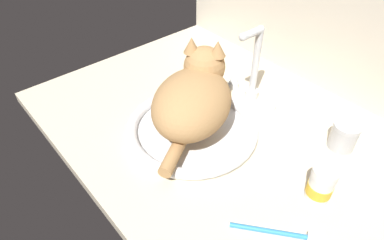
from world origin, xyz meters
The scene contains 8 objects.
countertop centered at (0.00, 0.00, 1.50)cm, with size 107.38×73.52×3.00cm, color beige.
backsplash_wall centered at (0.00, 37.96, 19.93)cm, with size 107.38×2.40×39.85cm, color beige.
sink_basin centered at (-5.54, -6.87, 4.25)cm, with size 34.62×34.62×2.80cm.
faucet centered at (-5.54, 15.83, 11.52)cm, with size 17.73×9.66×22.89cm.
cat centered at (-6.68, -4.98, 13.30)cm, with size 29.73×33.22×19.00cm.
metal_jar centered at (23.04, 17.85, 6.64)cm, with size 6.54×6.54×7.24cm.
pill_bottle centered at (28.03, 0.16, 7.15)cm, with size 5.48×5.48×8.93cm.
toothbrush centered at (28.00, -13.68, 3.62)cm, with size 14.47×11.91×1.70cm.
Camera 1 is at (43.98, -49.39, 63.02)cm, focal length 31.24 mm.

